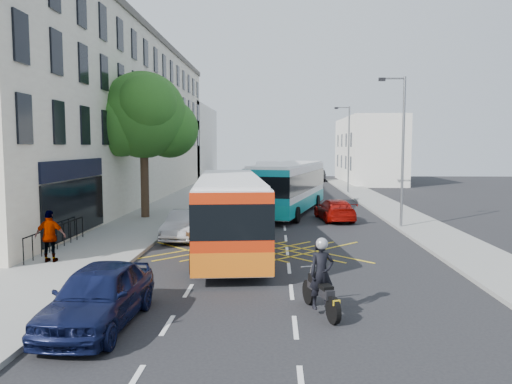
# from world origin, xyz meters

# --- Properties ---
(ground) EXTENTS (120.00, 120.00, 0.00)m
(ground) POSITION_xyz_m (0.00, 0.00, 0.00)
(ground) COLOR black
(ground) RESTS_ON ground
(pavement_left) EXTENTS (5.00, 70.00, 0.15)m
(pavement_left) POSITION_xyz_m (-8.50, 15.00, 0.07)
(pavement_left) COLOR gray
(pavement_left) RESTS_ON ground
(pavement_right) EXTENTS (3.00, 70.00, 0.15)m
(pavement_right) POSITION_xyz_m (7.50, 15.00, 0.07)
(pavement_right) COLOR gray
(pavement_right) RESTS_ON ground
(terrace_main) EXTENTS (8.30, 45.00, 13.50)m
(terrace_main) POSITION_xyz_m (-14.00, 24.49, 6.76)
(terrace_main) COLOR beige
(terrace_main) RESTS_ON ground
(terrace_far) EXTENTS (8.00, 20.00, 10.00)m
(terrace_far) POSITION_xyz_m (-14.00, 55.00, 5.00)
(terrace_far) COLOR silver
(terrace_far) RESTS_ON ground
(building_right) EXTENTS (6.00, 18.00, 8.00)m
(building_right) POSITION_xyz_m (11.00, 48.00, 4.00)
(building_right) COLOR silver
(building_right) RESTS_ON ground
(street_tree) EXTENTS (6.30, 5.70, 8.80)m
(street_tree) POSITION_xyz_m (-8.51, 14.97, 6.29)
(street_tree) COLOR #382619
(street_tree) RESTS_ON pavement_left
(lamp_near) EXTENTS (1.45, 0.15, 8.00)m
(lamp_near) POSITION_xyz_m (6.20, 12.00, 4.62)
(lamp_near) COLOR slate
(lamp_near) RESTS_ON pavement_right
(lamp_far) EXTENTS (1.45, 0.15, 8.00)m
(lamp_far) POSITION_xyz_m (6.20, 32.00, 4.62)
(lamp_far) COLOR slate
(lamp_far) RESTS_ON pavement_right
(railings) EXTENTS (0.08, 5.60, 1.14)m
(railings) POSITION_xyz_m (-9.70, 5.30, 0.72)
(railings) COLOR black
(railings) RESTS_ON pavement_left
(bus_near) EXTENTS (3.88, 11.68, 3.22)m
(bus_near) POSITION_xyz_m (-2.46, 5.83, 1.70)
(bus_near) COLOR silver
(bus_near) RESTS_ON ground
(bus_mid) EXTENTS (5.59, 12.24, 3.36)m
(bus_mid) POSITION_xyz_m (0.37, 17.97, 1.77)
(bus_mid) COLOR silver
(bus_mid) RESTS_ON ground
(bus_far) EXTENTS (2.91, 10.52, 2.93)m
(bus_far) POSITION_xyz_m (-1.16, 31.03, 1.54)
(bus_far) COLOR silver
(bus_far) RESTS_ON ground
(motorbike) EXTENTS (0.93, 2.26, 2.07)m
(motorbike) POSITION_xyz_m (0.72, -1.97, 0.97)
(motorbike) COLOR black
(motorbike) RESTS_ON ground
(parked_car_blue) EXTENTS (2.00, 4.63, 1.56)m
(parked_car_blue) POSITION_xyz_m (-4.90, -3.10, 0.78)
(parked_car_blue) COLOR #0D1336
(parked_car_blue) RESTS_ON ground
(parked_car_silver) EXTENTS (1.72, 4.24, 1.37)m
(parked_car_silver) POSITION_xyz_m (-4.90, 8.71, 0.68)
(parked_car_silver) COLOR #9FA1A7
(parked_car_silver) RESTS_ON ground
(red_hatchback) EXTENTS (2.39, 4.66, 1.29)m
(red_hatchback) POSITION_xyz_m (3.06, 15.00, 0.65)
(red_hatchback) COLOR #A20C06
(red_hatchback) RESTS_ON ground
(distant_car_grey) EXTENTS (2.47, 4.90, 1.33)m
(distant_car_grey) POSITION_xyz_m (-1.46, 39.25, 0.66)
(distant_car_grey) COLOR #45484E
(distant_car_grey) RESTS_ON ground
(distant_car_silver) EXTENTS (1.87, 3.93, 1.30)m
(distant_car_silver) POSITION_xyz_m (3.30, 38.81, 0.65)
(distant_car_silver) COLOR #AFB2B7
(distant_car_silver) RESTS_ON ground
(distant_car_dark) EXTENTS (1.64, 4.43, 1.45)m
(distant_car_dark) POSITION_xyz_m (4.92, 49.18, 0.72)
(distant_car_dark) COLOR black
(distant_car_dark) RESTS_ON ground
(pedestrian_far) EXTENTS (1.16, 0.53, 1.95)m
(pedestrian_far) POSITION_xyz_m (-8.91, 3.01, 1.13)
(pedestrian_far) COLOR gray
(pedestrian_far) RESTS_ON pavement_left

